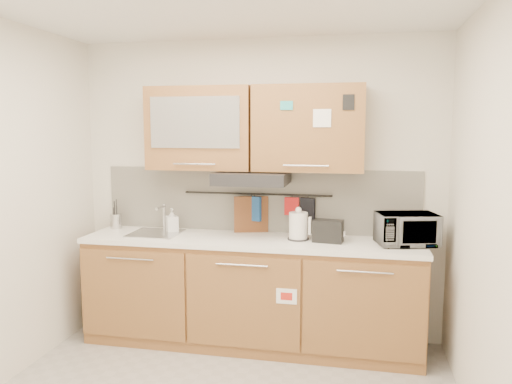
% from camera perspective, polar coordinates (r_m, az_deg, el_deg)
% --- Properties ---
extents(wall_back, '(3.20, 0.00, 3.20)m').
position_cam_1_polar(wall_back, '(4.41, 0.23, 0.37)').
color(wall_back, silver).
rests_on(wall_back, ground).
extents(wall_right, '(0.00, 3.00, 3.00)m').
position_cam_1_polar(wall_right, '(2.94, 25.97, -3.88)').
color(wall_right, silver).
rests_on(wall_right, ground).
extents(base_cabinet, '(2.80, 0.64, 0.88)m').
position_cam_1_polar(base_cabinet, '(4.32, -0.60, -11.99)').
color(base_cabinet, olive).
rests_on(base_cabinet, floor).
extents(countertop, '(2.82, 0.62, 0.04)m').
position_cam_1_polar(countertop, '(4.18, -0.62, -5.59)').
color(countertop, white).
rests_on(countertop, base_cabinet).
extents(backsplash, '(2.80, 0.02, 0.56)m').
position_cam_1_polar(backsplash, '(4.41, 0.20, -0.94)').
color(backsplash, silver).
rests_on(backsplash, countertop).
extents(upper_cabinets, '(1.82, 0.37, 0.70)m').
position_cam_1_polar(upper_cabinets, '(4.21, -0.31, 7.28)').
color(upper_cabinets, olive).
rests_on(upper_cabinets, wall_back).
extents(range_hood, '(0.60, 0.46, 0.10)m').
position_cam_1_polar(range_hood, '(4.15, -0.45, 1.60)').
color(range_hood, black).
rests_on(range_hood, upper_cabinets).
extents(sink, '(0.42, 0.40, 0.26)m').
position_cam_1_polar(sink, '(4.45, -11.36, -4.63)').
color(sink, silver).
rests_on(sink, countertop).
extents(utensil_rail, '(1.30, 0.02, 0.02)m').
position_cam_1_polar(utensil_rail, '(4.37, 0.10, -0.23)').
color(utensil_rail, black).
rests_on(utensil_rail, backsplash).
extents(utensil_crock, '(0.13, 0.13, 0.27)m').
position_cam_1_polar(utensil_crock, '(4.76, -15.69, -3.18)').
color(utensil_crock, '#BCBCC1').
rests_on(utensil_crock, countertop).
extents(kettle, '(0.20, 0.17, 0.27)m').
position_cam_1_polar(kettle, '(4.12, 4.87, -3.97)').
color(kettle, silver).
rests_on(kettle, countertop).
extents(toaster, '(0.25, 0.17, 0.18)m').
position_cam_1_polar(toaster, '(4.07, 8.25, -4.41)').
color(toaster, black).
rests_on(toaster, countertop).
extents(microwave, '(0.51, 0.41, 0.25)m').
position_cam_1_polar(microwave, '(4.10, 16.84, -4.10)').
color(microwave, '#999999').
rests_on(microwave, countertop).
extents(soap_bottle, '(0.13, 0.14, 0.21)m').
position_cam_1_polar(soap_bottle, '(4.46, -9.58, -3.21)').
color(soap_bottle, '#999999').
rests_on(soap_bottle, countertop).
extents(cutting_board, '(0.29, 0.11, 0.37)m').
position_cam_1_polar(cutting_board, '(4.39, -0.56, -2.90)').
color(cutting_board, brown).
rests_on(cutting_board, utensil_rail).
extents(oven_mitt, '(0.13, 0.08, 0.22)m').
position_cam_1_polar(oven_mitt, '(4.38, -0.21, -1.91)').
color(oven_mitt, navy).
rests_on(oven_mitt, utensil_rail).
extents(dark_pouch, '(0.13, 0.07, 0.20)m').
position_cam_1_polar(dark_pouch, '(4.30, 5.92, -1.98)').
color(dark_pouch, black).
rests_on(dark_pouch, utensil_rail).
extents(pot_holder, '(0.12, 0.02, 0.15)m').
position_cam_1_polar(pot_holder, '(4.32, 4.10, -1.64)').
color(pot_holder, red).
rests_on(pot_holder, utensil_rail).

